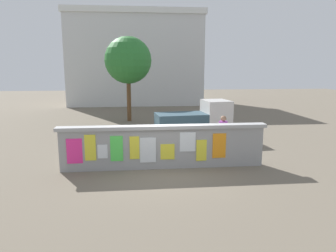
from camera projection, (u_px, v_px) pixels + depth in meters
name	position (u px, v px, depth m)	size (l,w,h in m)	color
ground	(151.00, 126.00, 18.77)	(60.00, 60.00, 0.00)	#6B6051
poster_wall	(163.00, 146.00, 10.80)	(7.18, 0.42, 1.51)	#969696
auto_rickshaw_truck	(197.00, 120.00, 15.41)	(3.74, 1.88, 1.85)	black
motorcycle	(113.00, 134.00, 14.21)	(1.89, 0.57, 0.87)	black
bicycle_near	(166.00, 149.00, 11.97)	(1.69, 0.48, 0.95)	black
bicycle_far	(110.00, 147.00, 12.26)	(1.67, 0.56, 0.95)	black
person_walking	(223.00, 132.00, 12.17)	(0.48, 0.48, 1.62)	#338CBF
tree_roadside	(128.00, 60.00, 19.76)	(2.96, 2.96, 5.37)	brown
building_background	(136.00, 59.00, 30.29)	(12.43, 6.95, 8.47)	silver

